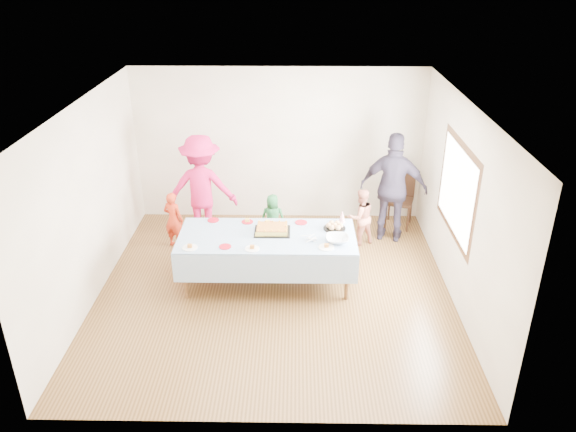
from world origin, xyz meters
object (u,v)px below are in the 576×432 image
(party_table, at_px, (267,239))
(adult_left, at_px, (202,188))
(birthday_cake, at_px, (272,229))
(dining_chair, at_px, (401,194))

(party_table, bearing_deg, adult_left, 128.30)
(party_table, relative_size, birthday_cake, 4.91)
(dining_chair, bearing_deg, party_table, -121.19)
(birthday_cake, bearing_deg, adult_left, 131.99)
(party_table, height_order, birthday_cake, birthday_cake)
(birthday_cake, distance_m, dining_chair, 2.88)
(dining_chair, distance_m, adult_left, 3.44)
(adult_left, bearing_deg, dining_chair, -171.09)
(birthday_cake, xyz_separation_m, dining_chair, (2.16, 1.89, -0.25))
(dining_chair, height_order, adult_left, adult_left)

